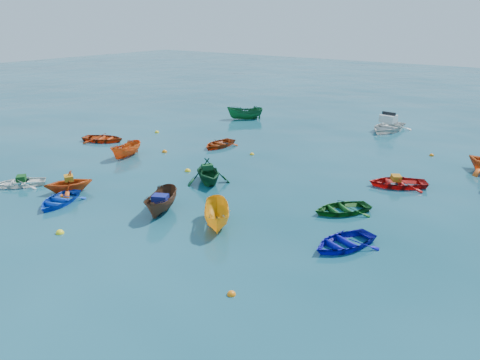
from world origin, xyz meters
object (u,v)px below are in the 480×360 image
Objects in this scene: dinghy_blue_sw at (59,204)px; dinghy_white_near at (20,186)px; dinghy_blue_se at (343,246)px; motorboat_white at (387,131)px.

dinghy_blue_sw reaches higher than dinghy_white_near.
dinghy_blue_sw is 4.09m from dinghy_white_near.
motorboat_white is (-5.68, 21.09, 0.00)m from dinghy_blue_se.
dinghy_blue_sw is 14.22m from dinghy_blue_se.
motorboat_white is (7.91, 25.28, 0.00)m from dinghy_blue_sw.
dinghy_white_near is (-4.08, 0.28, 0.00)m from dinghy_blue_sw.
dinghy_white_near is 0.64× the size of motorboat_white.
dinghy_white_near is at bearing -109.12° from motorboat_white.
motorboat_white reaches higher than dinghy_white_near.
motorboat_white reaches higher than dinghy_blue_sw.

